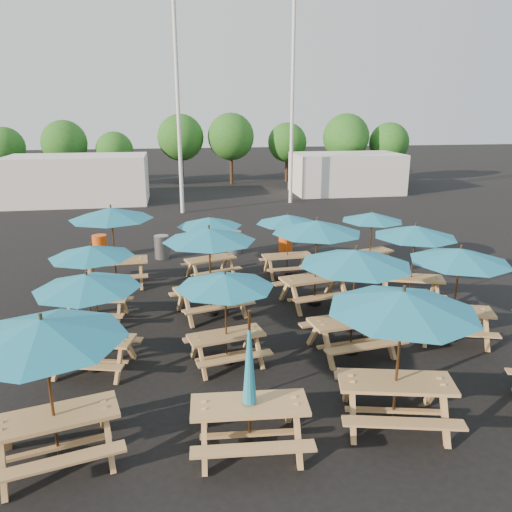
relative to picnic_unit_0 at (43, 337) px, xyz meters
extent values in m
plane|color=black|center=(4.45, 5.81, -2.20)|extent=(120.00, 120.00, 0.00)
cube|color=tan|center=(0.00, 0.00, -1.39)|extent=(2.09, 1.20, 0.07)
cube|color=tan|center=(0.17, -0.70, -1.71)|extent=(1.97, 0.73, 0.04)
cube|color=tan|center=(-0.17, 0.70, -1.71)|extent=(1.97, 0.73, 0.04)
cylinder|color=black|center=(0.00, 0.00, -2.14)|extent=(0.39, 0.39, 0.11)
cylinder|color=brown|center=(0.00, 0.00, -0.94)|extent=(0.05, 0.05, 2.51)
cone|color=teal|center=(0.00, 0.00, 0.12)|extent=(3.05, 3.05, 0.35)
cube|color=tan|center=(0.17, 2.95, -1.49)|extent=(1.84, 1.09, 0.06)
cube|color=tan|center=(0.01, 2.33, -1.76)|extent=(1.73, 0.67, 0.04)
cube|color=tan|center=(0.33, 3.56, -1.76)|extent=(1.73, 0.67, 0.04)
cylinder|color=black|center=(0.17, 2.95, -2.15)|extent=(0.35, 0.35, 0.10)
cylinder|color=brown|center=(0.17, 2.95, -1.09)|extent=(0.04, 0.04, 2.21)
cone|color=teal|center=(0.17, 2.95, -0.16)|extent=(2.72, 2.72, 0.31)
cube|color=tan|center=(-0.13, 5.55, -1.51)|extent=(1.74, 0.86, 0.06)
cube|color=tan|center=(-0.21, 4.95, -1.78)|extent=(1.69, 0.45, 0.04)
cube|color=tan|center=(-0.05, 6.16, -1.78)|extent=(1.69, 0.45, 0.04)
cylinder|color=black|center=(-0.13, 5.55, -2.15)|extent=(0.33, 0.33, 0.09)
cylinder|color=brown|center=(-0.13, 5.55, -1.13)|extent=(0.04, 0.04, 2.14)
cone|color=teal|center=(-0.13, 5.55, -0.23)|extent=(2.42, 2.42, 0.30)
cube|color=tan|center=(0.09, 8.43, -1.37)|extent=(2.04, 0.87, 0.07)
cube|color=tan|center=(0.12, 7.69, -1.69)|extent=(2.02, 0.37, 0.04)
cube|color=tan|center=(0.05, 9.16, -1.69)|extent=(2.02, 0.37, 0.04)
cylinder|color=black|center=(0.09, 8.43, -2.14)|extent=(0.40, 0.40, 0.11)
cylinder|color=brown|center=(0.09, 8.43, -0.91)|extent=(0.05, 0.05, 2.56)
cone|color=teal|center=(0.09, 8.43, 0.17)|extent=(2.71, 2.71, 0.36)
cube|color=tan|center=(3.11, -0.16, -1.40)|extent=(1.98, 0.89, 0.06)
cube|color=tan|center=(3.05, -0.87, -1.71)|extent=(1.95, 0.41, 0.04)
cube|color=tan|center=(3.16, 0.55, -1.71)|extent=(1.95, 0.41, 0.04)
cylinder|color=black|center=(3.11, -0.16, -2.14)|extent=(0.39, 0.39, 0.11)
cylinder|color=brown|center=(3.11, -0.16, -0.96)|extent=(0.05, 0.05, 2.47)
cone|color=teal|center=(3.11, -0.16, -0.53)|extent=(0.24, 0.24, 1.61)
cube|color=tan|center=(3.03, 2.76, -1.51)|extent=(1.76, 0.98, 0.06)
cube|color=tan|center=(3.16, 2.16, -1.78)|extent=(1.67, 0.58, 0.04)
cube|color=tan|center=(2.90, 3.35, -1.78)|extent=(1.67, 0.58, 0.04)
cylinder|color=black|center=(3.03, 2.76, -2.15)|extent=(0.33, 0.33, 0.09)
cylinder|color=brown|center=(3.03, 2.76, -1.13)|extent=(0.04, 0.04, 2.12)
cone|color=teal|center=(3.03, 2.76, -0.24)|extent=(2.55, 2.55, 0.30)
cube|color=tan|center=(2.90, 5.56, -1.40)|extent=(2.06, 1.23, 0.06)
cube|color=tan|center=(3.09, 4.88, -1.71)|extent=(1.94, 0.77, 0.04)
cube|color=tan|center=(2.72, 6.25, -1.71)|extent=(1.94, 0.77, 0.04)
cylinder|color=black|center=(2.90, 5.56, -2.14)|extent=(0.39, 0.39, 0.11)
cylinder|color=brown|center=(2.90, 5.56, -0.96)|extent=(0.05, 0.05, 2.47)
cone|color=teal|center=(2.90, 5.56, 0.08)|extent=(3.06, 3.06, 0.34)
cube|color=tan|center=(3.13, 8.65, -1.52)|extent=(1.77, 1.14, 0.05)
cube|color=tan|center=(3.33, 8.08, -1.78)|extent=(1.63, 0.76, 0.04)
cube|color=tan|center=(2.94, 9.22, -1.78)|extent=(1.63, 0.76, 0.04)
cylinder|color=black|center=(3.13, 8.65, -2.15)|extent=(0.33, 0.33, 0.09)
cylinder|color=brown|center=(3.13, 8.65, -1.14)|extent=(0.04, 0.04, 2.10)
cone|color=teal|center=(3.13, 8.65, -0.26)|extent=(2.70, 2.70, 0.29)
cube|color=tan|center=(5.77, 0.07, -1.37)|extent=(2.14, 1.21, 0.07)
cube|color=tan|center=(5.60, -0.65, -1.69)|extent=(2.02, 0.72, 0.04)
cube|color=tan|center=(5.93, 0.79, -1.69)|extent=(2.02, 0.72, 0.04)
cylinder|color=black|center=(5.77, 0.07, -2.14)|extent=(0.40, 0.40, 0.11)
cylinder|color=brown|center=(5.77, 0.07, -0.91)|extent=(0.05, 0.05, 2.57)
cone|color=teal|center=(5.77, 0.07, 0.17)|extent=(3.11, 3.11, 0.36)
cube|color=tan|center=(5.95, 2.81, -1.39)|extent=(2.06, 1.04, 0.07)
cube|color=tan|center=(6.05, 2.10, -1.70)|extent=(1.99, 0.56, 0.04)
cube|color=tan|center=(5.84, 3.53, -1.70)|extent=(1.99, 0.56, 0.04)
cylinder|color=black|center=(5.95, 2.81, -2.14)|extent=(0.39, 0.39, 0.11)
cylinder|color=brown|center=(5.95, 2.81, -0.94)|extent=(0.05, 0.05, 2.51)
cone|color=teal|center=(5.95, 2.81, 0.12)|extent=(2.88, 2.88, 0.35)
cube|color=tan|center=(5.92, 5.82, -1.39)|extent=(2.09, 1.15, 0.07)
cube|color=tan|center=(6.07, 5.11, -1.70)|extent=(1.99, 0.67, 0.04)
cube|color=tan|center=(5.78, 6.53, -1.70)|extent=(1.99, 0.67, 0.04)
cylinder|color=black|center=(5.92, 5.82, -2.14)|extent=(0.39, 0.39, 0.11)
cylinder|color=brown|center=(5.92, 5.82, -0.94)|extent=(0.05, 0.05, 2.52)
cone|color=teal|center=(5.92, 5.82, 0.13)|extent=(3.01, 3.01, 0.35)
cube|color=tan|center=(5.73, 8.56, -1.52)|extent=(1.69, 0.74, 0.06)
cube|color=tan|center=(5.77, 7.95, -1.78)|extent=(1.67, 0.33, 0.04)
cube|color=tan|center=(5.70, 9.17, -1.78)|extent=(1.67, 0.33, 0.04)
cylinder|color=black|center=(5.73, 8.56, -2.15)|extent=(0.33, 0.33, 0.09)
cylinder|color=brown|center=(5.73, 8.56, -1.14)|extent=(0.04, 0.04, 2.12)
cone|color=teal|center=(5.73, 8.56, -0.24)|extent=(2.26, 2.26, 0.29)
cube|color=tan|center=(8.63, 3.08, -1.44)|extent=(1.97, 1.24, 0.06)
cube|color=tan|center=(8.43, 2.44, -1.74)|extent=(1.83, 0.81, 0.04)
cube|color=tan|center=(8.84, 3.72, -1.74)|extent=(1.83, 0.81, 0.04)
cylinder|color=black|center=(8.63, 3.08, -2.15)|extent=(0.37, 0.37, 0.10)
cylinder|color=brown|center=(8.63, 3.08, -1.02)|extent=(0.04, 0.04, 2.35)
cone|color=teal|center=(8.63, 3.08, -0.03)|extent=(2.98, 2.98, 0.33)
cube|color=tan|center=(8.73, 5.54, -1.45)|extent=(1.95, 1.25, 0.06)
cube|color=tan|center=(8.51, 4.90, -1.74)|extent=(1.81, 0.82, 0.04)
cube|color=tan|center=(8.94, 6.17, -1.74)|extent=(1.81, 0.82, 0.04)
cylinder|color=black|center=(8.73, 5.54, -2.15)|extent=(0.36, 0.36, 0.10)
cylinder|color=brown|center=(8.73, 5.54, -1.03)|extent=(0.04, 0.04, 2.33)
cone|color=teal|center=(8.73, 5.54, -0.05)|extent=(2.98, 2.98, 0.32)
cube|color=tan|center=(8.68, 8.56, -1.52)|extent=(1.76, 1.11, 0.05)
cube|color=tan|center=(8.86, 7.99, -1.79)|extent=(1.63, 0.72, 0.04)
cube|color=tan|center=(8.49, 9.13, -1.79)|extent=(1.63, 0.72, 0.04)
cylinder|color=black|center=(8.68, 8.56, -2.15)|extent=(0.33, 0.33, 0.09)
cylinder|color=brown|center=(8.68, 8.56, -1.15)|extent=(0.04, 0.04, 2.10)
cone|color=teal|center=(8.68, 8.56, -0.27)|extent=(2.66, 2.66, 0.29)
cylinder|color=#E44E0D|center=(-0.83, 11.70, -1.76)|extent=(0.55, 0.55, 0.88)
cylinder|color=gray|center=(1.48, 11.25, -1.76)|extent=(0.55, 0.55, 0.88)
cylinder|color=gray|center=(4.28, 11.50, -1.76)|extent=(0.55, 0.55, 0.88)
cylinder|color=#E44E0D|center=(6.32, 11.45, -1.76)|extent=(0.55, 0.55, 0.88)
cylinder|color=silver|center=(2.45, 19.81, 3.80)|extent=(0.20, 0.20, 12.00)
cylinder|color=silver|center=(8.95, 21.81, 3.80)|extent=(0.20, 0.20, 12.00)
cube|color=silver|center=(-3.55, 23.81, -0.80)|extent=(8.00, 4.00, 2.80)
cube|color=silver|center=(13.45, 24.81, -0.90)|extent=(7.00, 4.00, 2.60)
cylinder|color=#382314|center=(-9.63, 31.05, -1.24)|extent=(0.24, 0.24, 1.92)
sphere|color=#1E5919|center=(-9.63, 31.05, 0.64)|extent=(2.80, 2.80, 2.80)
cylinder|color=#382314|center=(-5.30, 29.71, -1.13)|extent=(0.24, 0.24, 2.14)
sphere|color=#1E5919|center=(-5.30, 29.71, 0.96)|extent=(3.11, 3.11, 3.11)
cylinder|color=#382314|center=(-1.94, 29.46, -1.30)|extent=(0.24, 0.24, 1.78)
sphere|color=#1E5919|center=(-1.94, 29.46, 0.44)|extent=(2.59, 2.59, 2.59)
cylinder|color=#382314|center=(2.69, 30.52, -1.04)|extent=(0.24, 0.24, 2.31)
sphere|color=#1E5919|center=(2.69, 30.52, 1.22)|extent=(3.36, 3.36, 3.36)
cylinder|color=#382314|center=(6.35, 30.06, -1.02)|extent=(0.24, 0.24, 2.35)
sphere|color=#1E5919|center=(6.35, 30.06, 1.27)|extent=(3.41, 3.41, 3.41)
cylinder|color=#382314|center=(10.67, 30.48, -1.19)|extent=(0.24, 0.24, 2.02)
sphere|color=#1E5919|center=(10.67, 30.48, 0.79)|extent=(2.94, 2.94, 2.94)
cylinder|color=#382314|center=(14.68, 28.70, -1.03)|extent=(0.24, 0.24, 2.32)
sphere|color=#1E5919|center=(14.68, 28.70, 1.24)|extent=(3.38, 3.38, 3.38)
cylinder|color=#382314|center=(18.07, 28.73, -1.18)|extent=(0.24, 0.24, 2.03)
sphere|color=#1E5919|center=(18.07, 28.73, 0.80)|extent=(2.95, 2.95, 2.95)
camera|label=1|loc=(2.04, -7.25, 3.30)|focal=35.00mm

